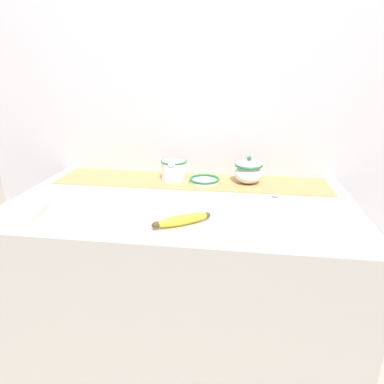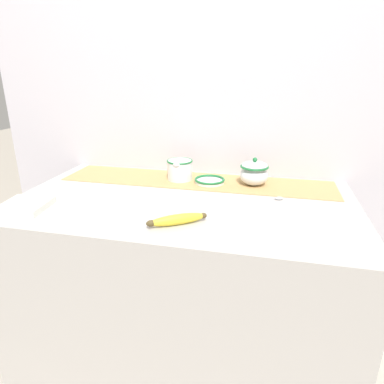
{
  "view_description": "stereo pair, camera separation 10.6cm",
  "coord_description": "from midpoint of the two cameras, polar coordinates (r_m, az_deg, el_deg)",
  "views": [
    {
      "loc": [
        0.21,
        -1.24,
        1.38
      ],
      "look_at": [
        0.04,
        -0.04,
        0.95
      ],
      "focal_mm": 32.0,
      "sensor_mm": 36.0,
      "label": 1
    },
    {
      "loc": [
        0.32,
        -1.22,
        1.38
      ],
      "look_at": [
        0.04,
        -0.04,
        0.95
      ],
      "focal_mm": 32.0,
      "sensor_mm": 36.0,
      "label": 2
    }
  ],
  "objects": [
    {
      "name": "ground_plane",
      "position": [
        1.87,
        0.67,
        -27.95
      ],
      "size": [
        12.0,
        12.0,
        0.0
      ],
      "primitive_type": "plane",
      "color": "#B2A899"
    },
    {
      "name": "countertop",
      "position": [
        1.57,
        0.74,
        -16.82
      ],
      "size": [
        1.33,
        0.75,
        0.9
      ],
      "primitive_type": "cube",
      "color": "#B7B2AD",
      "rests_on": "ground_plane"
    },
    {
      "name": "back_wall",
      "position": [
        1.66,
        3.89,
        13.41
      ],
      "size": [
        2.13,
        0.04,
        2.4
      ],
      "primitive_type": "cube",
      "color": "silver",
      "rests_on": "ground_plane"
    },
    {
      "name": "table_runner",
      "position": [
        1.57,
        2.69,
        1.86
      ],
      "size": [
        1.23,
        0.25,
        0.0
      ],
      "primitive_type": "cube",
      "color": "tan",
      "rests_on": "countertop"
    },
    {
      "name": "cream_pitcher",
      "position": [
        1.57,
        -0.11,
        3.84
      ],
      "size": [
        0.12,
        0.14,
        0.09
      ],
      "color": "white",
      "rests_on": "countertop"
    },
    {
      "name": "sugar_bowl",
      "position": [
        1.53,
        12.29,
        3.15
      ],
      "size": [
        0.12,
        0.12,
        0.12
      ],
      "color": "white",
      "rests_on": "countertop"
    },
    {
      "name": "small_dish",
      "position": [
        1.54,
        4.94,
        1.89
      ],
      "size": [
        0.14,
        0.14,
        0.02
      ],
      "color": "white",
      "rests_on": "countertop"
    },
    {
      "name": "banana",
      "position": [
        1.13,
        0.22,
        -4.65
      ],
      "size": [
        0.19,
        0.14,
        0.04
      ],
      "rotation": [
        0.0,
        0.0,
        0.57
      ],
      "color": "yellow",
      "rests_on": "countertop"
    },
    {
      "name": "spoon",
      "position": [
        1.4,
        15.92,
        -1.09
      ],
      "size": [
        0.16,
        0.09,
        0.01
      ],
      "rotation": [
        0.0,
        0.0,
        0.46
      ],
      "color": "#B7B7BC",
      "rests_on": "countertop"
    },
    {
      "name": "napkin_stack",
      "position": [
        1.37,
        -24.09,
        -2.15
      ],
      "size": [
        0.17,
        0.17,
        0.02
      ],
      "primitive_type": "cube",
      "rotation": [
        0.0,
        0.0,
        0.11
      ],
      "color": "white",
      "rests_on": "countertop"
    }
  ]
}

